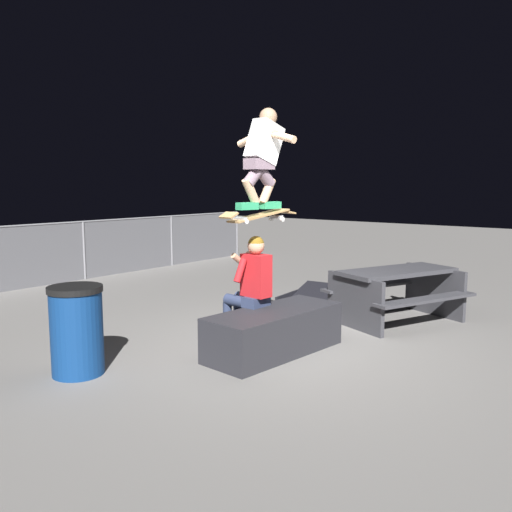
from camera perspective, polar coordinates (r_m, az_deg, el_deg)
The scene contains 9 objects.
ground_plane at distance 6.47m, azimuth 3.14°, elevation -9.76°, with size 40.00×40.00×0.00m, color slate.
ledge_box_main at distance 6.20m, azimuth 1.96°, elevation -8.09°, with size 1.73×0.68×0.51m, color #28282D.
person_sitting_on_ledge at distance 6.35m, azimuth -0.71°, elevation -3.10°, with size 0.60×0.77×1.34m.
skateboard at distance 5.99m, azimuth 0.33°, elevation 4.34°, with size 1.04×0.34×0.14m.
skater_airborne at distance 6.03m, azimuth 0.73°, elevation 10.90°, with size 0.63×0.89×1.12m.
kicker_ramp at distance 8.71m, azimuth 6.05°, elevation -4.82°, with size 1.31×0.92×0.36m.
picnic_table_back at distance 7.81m, azimuth 14.85°, elevation -3.20°, with size 2.07×1.87×0.75m.
trash_bin at distance 5.78m, azimuth -18.65°, elevation -7.53°, with size 0.55×0.55×0.92m.
fence_back at distance 10.84m, azimuth -23.24°, elevation 0.20°, with size 12.05×0.05×1.20m.
Camera 1 is at (-5.03, -3.58, 1.94)m, focal length 37.34 mm.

